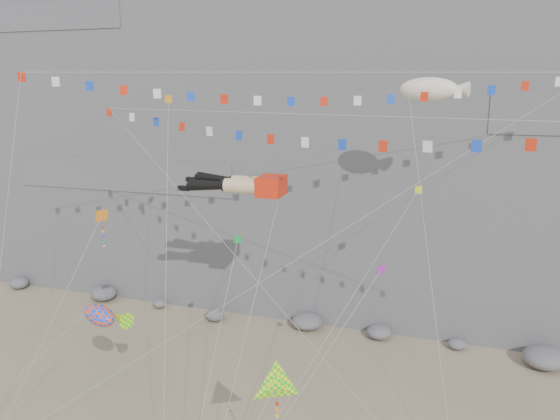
% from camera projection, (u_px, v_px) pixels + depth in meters
% --- Properties ---
extents(cliff, '(80.00, 28.00, 50.00)m').
position_uv_depth(cliff, '(350.00, 34.00, 54.26)').
color(cliff, slate).
rests_on(cliff, ground).
extents(talus_boulders, '(60.00, 3.00, 1.20)m').
position_uv_depth(talus_boulders, '(307.00, 322.00, 45.68)').
color(talus_boulders, slate).
rests_on(talus_boulders, ground).
extents(legs_kite, '(7.59, 16.32, 20.56)m').
position_uv_depth(legs_kite, '(243.00, 185.00, 34.13)').
color(legs_kite, red).
rests_on(legs_kite, ground).
extents(flag_banner_upper, '(31.83, 17.52, 28.16)m').
position_uv_depth(flag_banner_upper, '(307.00, 73.00, 31.83)').
color(flag_banner_upper, red).
rests_on(flag_banner_upper, ground).
extents(flag_banner_lower, '(31.81, 9.85, 21.18)m').
position_uv_depth(flag_banner_lower, '(324.00, 115.00, 27.87)').
color(flag_banner_lower, red).
rests_on(flag_banner_lower, ground).
extents(harlequin_kite, '(4.12, 7.71, 14.26)m').
position_uv_depth(harlequin_kite, '(101.00, 217.00, 33.22)').
color(harlequin_kite, red).
rests_on(harlequin_kite, ground).
extents(fish_windsock, '(9.73, 5.18, 11.11)m').
position_uv_depth(fish_windsock, '(99.00, 315.00, 31.04)').
color(fish_windsock, '#FF480D').
rests_on(fish_windsock, ground).
extents(delta_kite, '(4.42, 5.54, 9.03)m').
position_uv_depth(delta_kite, '(277.00, 386.00, 24.12)').
color(delta_kite, '#FFF30D').
rests_on(delta_kite, ground).
extents(blimp_windsock, '(5.54, 13.23, 23.23)m').
position_uv_depth(blimp_windsock, '(428.00, 90.00, 33.02)').
color(blimp_windsock, '#F8E8CC').
rests_on(blimp_windsock, ground).
extents(small_kite_a, '(6.01, 12.52, 23.08)m').
position_uv_depth(small_kite_a, '(168.00, 108.00, 33.23)').
color(small_kite_a, orange).
rests_on(small_kite_a, ground).
extents(small_kite_b, '(6.63, 8.62, 14.37)m').
position_uv_depth(small_kite_b, '(378.00, 274.00, 28.86)').
color(small_kite_b, purple).
rests_on(small_kite_b, ground).
extents(small_kite_c, '(1.40, 10.23, 14.79)m').
position_uv_depth(small_kite_c, '(237.00, 244.00, 31.09)').
color(small_kite_c, green).
rests_on(small_kite_c, ground).
extents(small_kite_d, '(8.19, 16.20, 22.04)m').
position_uv_depth(small_kite_d, '(414.00, 197.00, 32.99)').
color(small_kite_d, yellow).
rests_on(small_kite_d, ground).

